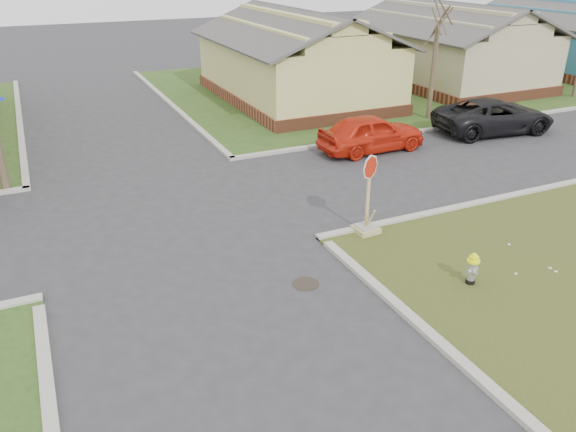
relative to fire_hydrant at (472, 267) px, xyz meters
name	(u,v)px	position (x,y,z in m)	size (l,w,h in m)	color
ground	(210,295)	(-5.71, 2.16, -0.49)	(120.00, 120.00, 0.00)	#2D2D30
verge_far_right	(453,75)	(16.29, 20.16, -0.46)	(37.00, 19.00, 0.05)	#274619
curbs	(160,212)	(-5.71, 7.16, -0.49)	(80.00, 40.00, 0.12)	#A3A093
manhole	(306,284)	(-3.51, 1.66, -0.48)	(0.64, 0.64, 0.01)	black
side_house_yellow	(295,58)	(4.29, 18.66, 1.70)	(7.60, 11.60, 4.70)	brown
side_house_tan	(448,46)	(14.29, 18.66, 1.70)	(7.60, 11.60, 4.70)	brown
side_house_teal	(569,36)	(24.29, 18.66, 1.70)	(7.60, 11.60, 4.70)	brown
tree_mid_right	(433,73)	(8.29, 12.36, 1.66)	(0.22, 0.22, 4.20)	#463B28
fire_hydrant	(472,267)	(0.00, 0.00, 0.00)	(0.30, 0.30, 0.80)	black
stop_sign	(367,216)	(-0.80, 3.34, 0.05)	(0.65, 0.63, 2.28)	tan
red_sedan	(371,133)	(3.25, 9.49, 0.24)	(1.73, 4.31, 1.47)	red
dark_pickup	(494,116)	(9.50, 9.45, 0.24)	(2.43, 5.26, 1.46)	black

